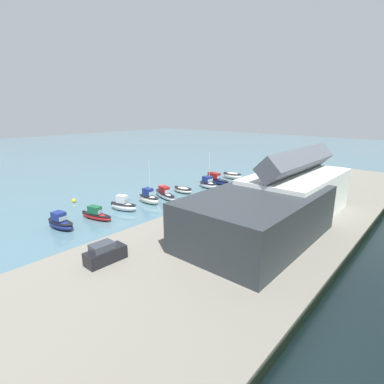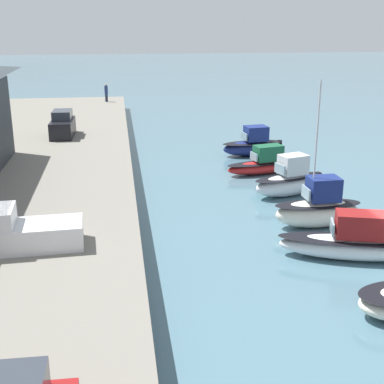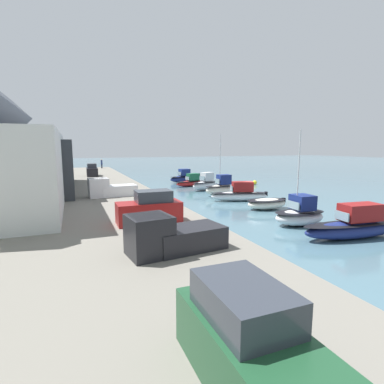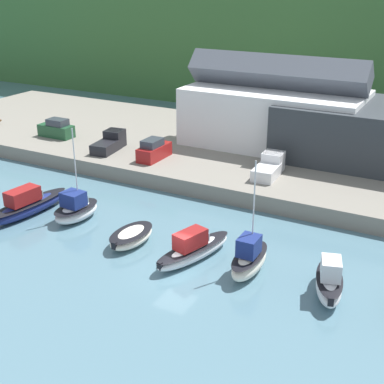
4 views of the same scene
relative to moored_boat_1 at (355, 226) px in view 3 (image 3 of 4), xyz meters
name	(u,v)px [view 3 (image 3 of 4)]	position (x,y,z in m)	size (l,w,h in m)	color
ground_plane	(256,200)	(15.82, -2.15, -0.90)	(320.00, 320.00, 0.00)	slate
quay_promenade	(37,209)	(15.82, 22.02, -0.14)	(95.53, 23.93, 1.52)	gray
yacht_club_building	(19,166)	(24.44, 24.39, 3.45)	(19.84, 11.60, 5.67)	#2D3338
moored_boat_1	(355,226)	(0.00, 0.00, 0.00)	(2.87, 8.55, 2.49)	navy
moored_boat_2	(300,214)	(4.31, 1.22, 0.05)	(2.76, 4.64, 7.88)	silver
moored_boat_3	(267,203)	(10.85, -0.21, -0.29)	(2.54, 4.59, 1.15)	white
moored_boat_4	(240,194)	(16.17, -0.12, -0.06)	(3.70, 7.33, 2.36)	white
moored_boat_5	(222,188)	(20.45, 0.09, 0.17)	(1.88, 4.93, 8.11)	white
moored_boat_6	(206,184)	(26.02, -0.06, 0.09)	(3.10, 5.32, 2.71)	silver
moored_boat_7	(192,182)	(31.36, 0.12, -0.15)	(2.89, 6.24, 2.12)	red
moored_boat_8	(183,178)	(36.89, -0.37, 0.00)	(2.63, 5.50, 2.49)	navy
parked_car_0	(92,171)	(39.79, 15.55, 1.53)	(4.24, 1.91, 2.16)	black
parked_car_1	(150,209)	(4.01, 14.08, 1.53)	(1.84, 4.22, 2.16)	maroon
parked_car_2	(249,345)	(-10.24, 15.51, 1.53)	(4.20, 1.80, 2.16)	#1E4C2D
pickup_truck_0	(169,235)	(-1.86, 14.63, 1.43)	(2.55, 4.94, 1.90)	black
pickup_truck_1	(108,188)	(16.13, 15.40, 1.43)	(2.22, 4.83, 1.90)	silver
person_on_quay	(102,164)	(59.37, 12.14, 1.71)	(0.40, 0.40, 2.14)	#232838
mooring_buoy_0	(255,182)	(29.21, -10.88, -0.53)	(0.74, 0.74, 0.74)	yellow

